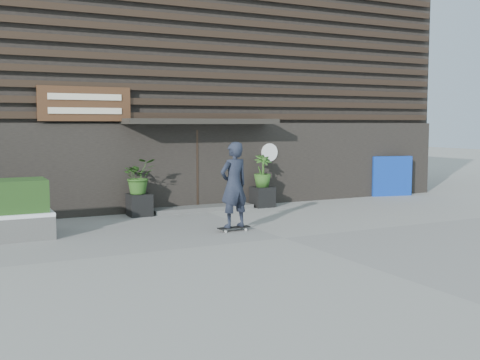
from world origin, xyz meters
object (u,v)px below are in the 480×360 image
skateboarder (234,185)px  blue_tarp (392,176)px  planter_pot_right (262,197)px  planter_pot_left (139,205)px

skateboarder → blue_tarp: bearing=24.0°
planter_pot_right → blue_tarp: 5.29m
planter_pot_left → blue_tarp: 9.08m
planter_pot_right → skateboarder: skateboarder is taller
planter_pot_left → planter_pot_right: same height
planter_pot_right → blue_tarp: size_ratio=0.41×
planter_pot_left → planter_pot_right: size_ratio=1.00×
planter_pot_left → blue_tarp: size_ratio=0.41×
skateboarder → planter_pot_left: bearing=112.2°
skateboarder → planter_pot_right: bearing=51.5°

